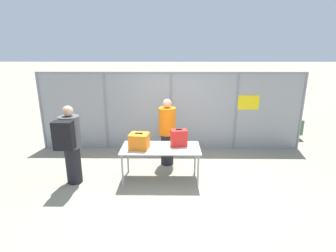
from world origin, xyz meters
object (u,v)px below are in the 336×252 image
Objects in this scene: inspection_table at (161,150)px; utility_trailer at (243,122)px; traveler_hooded at (70,143)px; security_worker_near at (167,131)px; suitcase_orange at (139,141)px; suitcase_red at (179,138)px.

inspection_table is 4.37m from utility_trailer.
security_worker_near is (1.97, 1.03, -0.07)m from traveler_hooded.
traveler_hooded reaches higher than inspection_table.
suitcase_orange is at bearing -131.61° from utility_trailer.
traveler_hooded reaches higher than utility_trailer.
security_worker_near is (-0.26, 0.73, -0.08)m from suitcase_red.
traveler_hooded is at bearing -173.93° from inspection_table.
suitcase_red is at bearing -13.34° from traveler_hooded.
suitcase_red is 0.23× the size of security_worker_near.
security_worker_near is at bearing -134.22° from utility_trailer.
inspection_table is 1.87m from traveler_hooded.
suitcase_orange is 0.85m from suitcase_red.
traveler_hooded is at bearing -174.50° from suitcase_orange.
inspection_table is 0.86m from security_worker_near.
suitcase_orange reaches higher than utility_trailer.
inspection_table reaches higher than utility_trailer.
suitcase_orange is 0.26× the size of traveler_hooded.
security_worker_near reaches higher than inspection_table.
suitcase_red is at bearing 14.71° from inspection_table.
suitcase_orange is (-0.44, -0.06, 0.22)m from inspection_table.
utility_trailer is at bearing 17.93° from traveler_hooded.
inspection_table is at bearing 72.63° from security_worker_near.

